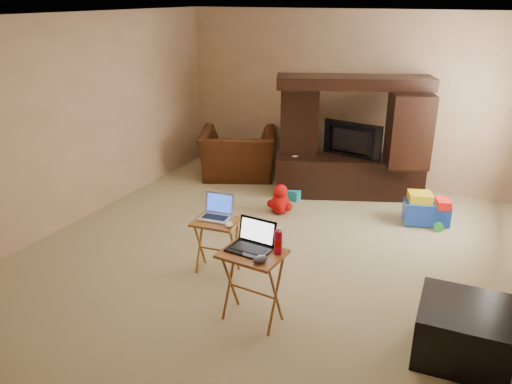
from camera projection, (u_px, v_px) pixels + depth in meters
The scene contains 19 objects.
floor at pixel (264, 252), 5.57m from camera, with size 5.50×5.50×0.00m, color #BFB284.
ceiling at pixel (265, 16), 4.65m from camera, with size 5.50×5.50×0.00m, color silver.
wall_back at pixel (342, 98), 7.41m from camera, with size 5.00×5.00×0.00m, color tan.
wall_front at pixel (60, 269), 2.81m from camera, with size 5.00×5.00×0.00m, color tan.
wall_left at pixel (80, 120), 6.12m from camera, with size 5.50×5.50×0.00m, color tan.
entertainment_center at pixel (351, 138), 6.88m from camera, with size 2.05×0.51×1.68m, color black.
television at pixel (349, 141), 6.85m from camera, with size 0.85×0.11×0.49m, color black.
recliner at pixel (238, 154), 7.77m from camera, with size 1.13×0.99×0.73m, color #48230F.
child_rocker at pixel (291, 179), 7.04m from camera, with size 0.38×0.43×0.51m, color teal, non-canonical shape.
plush_toy at pixel (280, 199), 6.50m from camera, with size 0.36×0.30×0.40m, color red, non-canonical shape.
push_toy at pixel (427, 209), 6.19m from camera, with size 0.55×0.39×0.41m, color blue, non-canonical shape.
ottoman at pixel (463, 331), 3.92m from camera, with size 0.69×0.69×0.44m, color black.
tray_table_left at pixel (217, 246), 5.09m from camera, with size 0.45×0.36×0.58m, color #9E6026.
tray_table_right at pixel (252, 287), 4.31m from camera, with size 0.52×0.41×0.67m, color brown.
laptop_left at pixel (215, 208), 4.98m from camera, with size 0.30×0.25×0.24m, color #B0B0B4.
laptop_right at pixel (249, 238), 4.17m from camera, with size 0.35×0.29×0.24m, color black.
mouse_left at pixel (229, 225), 4.84m from camera, with size 0.08×0.12×0.05m, color white.
mouse_right at pixel (260, 259), 4.02m from camera, with size 0.09×0.14×0.06m, color #3E3E43.
water_bottle at pixel (278, 242), 4.13m from camera, with size 0.07×0.07×0.21m, color red.
Camera 1 is at (2.06, -4.48, 2.69)m, focal length 35.00 mm.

